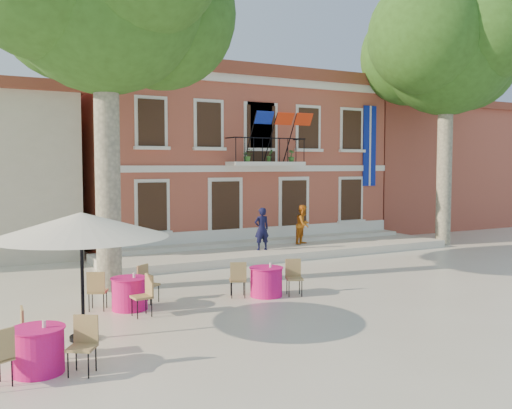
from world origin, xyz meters
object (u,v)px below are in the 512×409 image
object	(u,v)px
plane_tree_east	(447,48)
cafe_table_0	(130,292)
patio_umbrella	(81,225)
pedestrian_navy	(262,229)
pedestrian_orange	(303,224)
cafe_table_1	(266,280)
cafe_table_2	(38,348)

from	to	relation	value
plane_tree_east	cafe_table_0	size ratio (longest dim) A/B	6.08
patio_umbrella	pedestrian_navy	distance (m)	10.59
pedestrian_orange	cafe_table_0	xyz separation A→B (m)	(-8.67, -5.71, -0.65)
pedestrian_navy	cafe_table_0	distance (m)	8.22
plane_tree_east	pedestrian_orange	xyz separation A→B (m)	(-6.44, 1.21, -7.31)
plane_tree_east	pedestrian_navy	xyz separation A→B (m)	(-8.68, 0.58, -7.30)
patio_umbrella	pedestrian_orange	size ratio (longest dim) A/B	2.18
cafe_table_1	pedestrian_navy	bearing A→B (deg)	62.05
pedestrian_navy	cafe_table_1	size ratio (longest dim) A/B	0.81
pedestrian_navy	cafe_table_2	distance (m)	12.33
plane_tree_east	pedestrian_orange	distance (m)	9.82
pedestrian_navy	cafe_table_2	xyz separation A→B (m)	(-8.94, -8.46, -0.66)
cafe_table_1	cafe_table_0	bearing A→B (deg)	174.25
pedestrian_orange	patio_umbrella	bearing A→B (deg)	-171.95
patio_umbrella	pedestrian_orange	world-z (taller)	patio_umbrella
patio_umbrella	cafe_table_0	size ratio (longest dim) A/B	1.83
pedestrian_orange	plane_tree_east	bearing A→B (deg)	-39.31
plane_tree_east	pedestrian_orange	bearing A→B (deg)	169.40
pedestrian_navy	cafe_table_0	size ratio (longest dim) A/B	0.85
patio_umbrella	cafe_table_0	world-z (taller)	patio_umbrella
cafe_table_0	patio_umbrella	bearing A→B (deg)	-128.16
patio_umbrella	cafe_table_0	distance (m)	3.01
plane_tree_east	cafe_table_2	bearing A→B (deg)	-155.90
plane_tree_east	patio_umbrella	distance (m)	18.79
plane_tree_east	cafe_table_2	world-z (taller)	plane_tree_east
pedestrian_navy	cafe_table_1	bearing A→B (deg)	66.85
patio_umbrella	cafe_table_1	distance (m)	5.56
cafe_table_0	cafe_table_2	distance (m)	4.21
cafe_table_0	cafe_table_1	world-z (taller)	same
plane_tree_east	patio_umbrella	bearing A→B (deg)	-158.98
cafe_table_0	pedestrian_navy	bearing A→B (deg)	38.31
plane_tree_east	pedestrian_navy	bearing A→B (deg)	176.19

